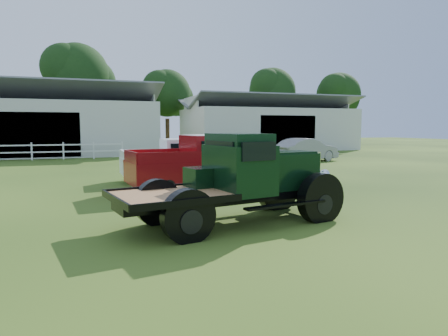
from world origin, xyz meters
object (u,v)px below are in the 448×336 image
object	(u,v)px
vintage_flatbed	(235,179)
misc_car_grey	(306,150)
white_pickup	(176,160)
red_pickup	(205,163)
misc_car_blue	(219,149)

from	to	relation	value
vintage_flatbed	misc_car_grey	distance (m)	17.53
white_pickup	misc_car_grey	bearing A→B (deg)	30.96
red_pickup	misc_car_grey	world-z (taller)	red_pickup
white_pickup	misc_car_grey	xyz separation A→B (m)	(10.02, 6.25, -0.10)
white_pickup	misc_car_grey	size ratio (longest dim) A/B	1.01
white_pickup	misc_car_blue	xyz separation A→B (m)	(4.53, 7.79, -0.05)
vintage_flatbed	white_pickup	distance (m)	7.87
vintage_flatbed	white_pickup	bearing A→B (deg)	76.80
misc_car_blue	misc_car_grey	xyz separation A→B (m)	(5.49, -1.55, -0.05)
white_pickup	misc_car_blue	size ratio (longest dim) A/B	0.98
vintage_flatbed	misc_car_blue	xyz separation A→B (m)	(4.91, 15.65, -0.24)
misc_car_blue	misc_car_grey	size ratio (longest dim) A/B	1.04
vintage_flatbed	misc_car_grey	bearing A→B (deg)	43.17
vintage_flatbed	misc_car_grey	xyz separation A→B (m)	(10.40, 14.10, -0.29)
red_pickup	vintage_flatbed	bearing A→B (deg)	-103.80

